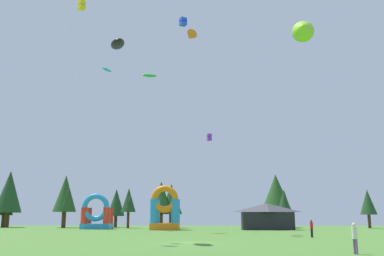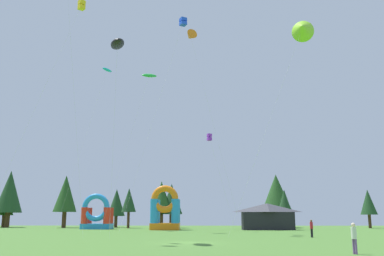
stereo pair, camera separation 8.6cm
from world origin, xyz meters
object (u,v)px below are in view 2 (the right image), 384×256
Objects in this scene: kite_cyan_parafoil at (107,70)px; inflatable_yellow_castle at (97,216)px; festival_tent at (267,217)px; kite_blue_box at (183,22)px; kite_lime_delta at (302,29)px; kite_orange_delta at (190,36)px; kite_black_parafoil at (117,44)px; person_far_side at (354,235)px; kite_yellow_box at (81,6)px; kite_green_parafoil at (149,76)px; kite_purple_box at (209,137)px; inflatable_orange_dome at (165,213)px; person_near_camera at (311,227)px.

inflatable_yellow_castle is at bearing 113.34° from kite_cyan_parafoil.
inflatable_yellow_castle is at bearing 173.14° from festival_tent.
kite_blue_box is at bearing -46.75° from kite_cyan_parafoil.
kite_orange_delta is at bearing 126.65° from kite_lime_delta.
person_far_side is (16.55, -12.49, -17.06)m from kite_black_parafoil.
kite_yellow_box is at bearing -82.96° from kite_cyan_parafoil.
festival_tent is (17.72, 7.59, -20.26)m from kite_green_parafoil.
kite_cyan_parafoil is 0.94× the size of kite_orange_delta.
kite_blue_box is 3.63× the size of festival_tent.
kite_purple_box is at bearing 14.27° from kite_green_parafoil.
inflatable_orange_dome is at bearing 74.43° from kite_green_parafoil.
inflatable_orange_dome is at bearing -17.91° from inflatable_yellow_castle.
kite_black_parafoil is 0.83× the size of kite_green_parafoil.
inflatable_yellow_castle is at bearing 162.09° from inflatable_orange_dome.
kite_blue_box reaches higher than kite_orange_delta.
kite_lime_delta is 22.80m from kite_yellow_box.
kite_black_parafoil is 21.75m from kite_green_parafoil.
person_near_camera is at bearing -39.54° from kite_green_parafoil.
kite_yellow_box reaches higher than kite_black_parafoil.
inflatable_orange_dome is (2.35, 28.50, -15.52)m from kite_black_parafoil.
person_near_camera is (18.54, -15.31, -21.23)m from kite_green_parafoil.
kite_blue_box is at bearing -7.88° from person_far_side.
kite_yellow_box reaches higher than kite_green_parafoil.
kite_blue_box is at bearing -51.48° from kite_green_parafoil.
kite_purple_box is at bearing 68.79° from kite_black_parafoil.
inflatable_yellow_castle is at bearing -158.15° from person_near_camera.
kite_black_parafoil is (-9.15, -23.58, 4.68)m from kite_purple_box.
kite_lime_delta is at bearing -36.05° from person_near_camera.
kite_orange_delta is 4.17× the size of inflatable_orange_dome.
inflatable_orange_dome is at bearing -2.38° from kite_cyan_parafoil.
kite_black_parafoil is at bearing -74.17° from inflatable_yellow_castle.
person_far_side is (11.00, -27.31, -26.45)m from kite_blue_box.
kite_green_parafoil is at bearing -4.24° from person_far_side.
kite_cyan_parafoil is 25.39m from inflatable_orange_dome.
festival_tent is at bearing 90.29° from kite_lime_delta.
person_near_camera is at bearing -87.94° from festival_tent.
kite_purple_box is 2.47× the size of inflatable_yellow_castle.
person_far_side is (10.08, -30.74, -25.98)m from kite_orange_delta.
person_far_side is 1.00× the size of person_near_camera.
kite_purple_box is 23.58m from person_near_camera.
kite_black_parafoil is 0.79× the size of kite_yellow_box.
person_near_camera is at bearing -60.95° from kite_purple_box.
inflatable_orange_dome is at bearing -10.71° from person_far_side.
inflatable_yellow_castle reaches higher than festival_tent.
kite_yellow_box is 34.06m from person_far_side.
inflatable_yellow_castle is (-4.70, 29.82, -21.30)m from kite_yellow_box.
kite_green_parafoil is (4.79, 18.96, -1.08)m from kite_yellow_box.
person_near_camera is at bearing -33.33° from kite_blue_box.
festival_tent is at bearing 0.04° from kite_cyan_parafoil.
kite_black_parafoil is 10.92× the size of person_far_side.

